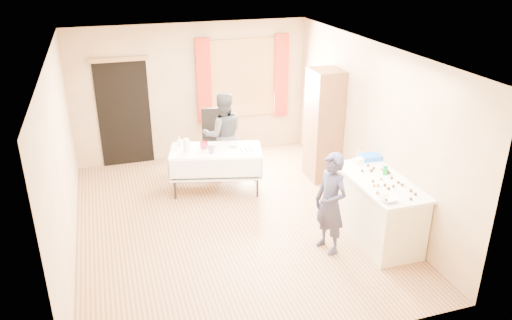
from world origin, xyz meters
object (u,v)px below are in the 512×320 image
object	(u,v)px
party_table	(216,166)
girl	(331,203)
counter	(377,209)
woman	(223,135)
cabinet	(324,125)
chair	(214,151)

from	to	relation	value
party_table	girl	world-z (taller)	girl
counter	party_table	xyz separation A→B (m)	(-1.84, 2.16, -0.01)
counter	woman	distance (m)	3.17
cabinet	girl	xyz separation A→B (m)	(-0.89, -2.21, -0.27)
girl	woman	world-z (taller)	woman
counter	girl	xyz separation A→B (m)	(-0.79, -0.10, 0.26)
party_table	cabinet	bearing A→B (deg)	12.77
counter	woman	bearing A→B (deg)	119.59
chair	girl	size ratio (longest dim) A/B	0.78
counter	chair	xyz separation A→B (m)	(-1.65, 3.10, -0.12)
cabinet	counter	size ratio (longest dim) A/B	1.28
cabinet	chair	xyz separation A→B (m)	(-1.75, 0.99, -0.66)
counter	chair	bearing A→B (deg)	118.00
cabinet	chair	size ratio (longest dim) A/B	1.78
girl	counter	bearing A→B (deg)	79.13
party_table	woman	world-z (taller)	woman
chair	girl	bearing A→B (deg)	-59.76
girl	woman	bearing A→B (deg)	177.32
chair	woman	size ratio (longest dim) A/B	0.72
cabinet	party_table	xyz separation A→B (m)	(-1.94, 0.04, -0.54)
party_table	girl	xyz separation A→B (m)	(1.05, -2.25, 0.27)
cabinet	woman	xyz separation A→B (m)	(-1.66, 0.63, -0.21)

